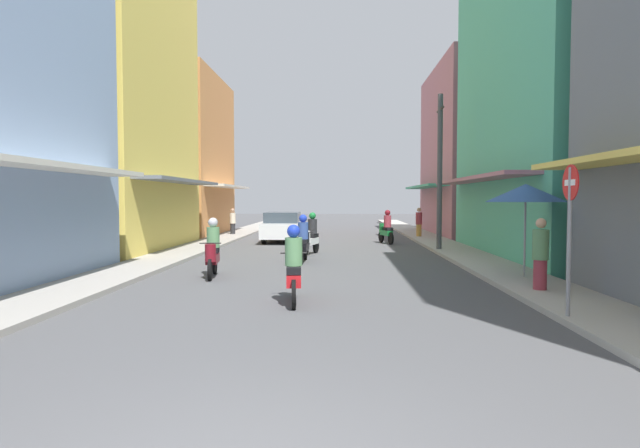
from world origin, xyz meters
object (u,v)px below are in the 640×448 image
at_px(motorbike_black, 304,241).
at_px(pedestrian_crossing, 540,257).
at_px(motorbike_white, 311,236).
at_px(motorbike_green, 386,229).
at_px(pedestrian_foreground, 419,223).
at_px(motorbike_red, 294,268).
at_px(motorbike_maroon, 213,251).
at_px(pedestrian_far, 233,222).
at_px(vendor_umbrella, 526,193).
at_px(street_sign_no_entry, 570,221).
at_px(parked_car, 283,227).
at_px(utility_pole, 440,172).

bearing_deg(motorbike_black, pedestrian_crossing, -46.47).
relative_size(motorbike_black, motorbike_white, 1.03).
bearing_deg(motorbike_green, motorbike_white, -122.72).
relative_size(motorbike_white, pedestrian_foreground, 1.08).
relative_size(motorbike_red, motorbike_maroon, 1.00).
bearing_deg(motorbike_black, pedestrian_far, 111.54).
distance_m(pedestrian_foreground, vendor_umbrella, 14.72).
xyz_separation_m(motorbike_red, street_sign_no_entry, (4.74, -1.55, 1.01)).
distance_m(motorbike_red, vendor_umbrella, 6.48).
bearing_deg(motorbike_black, motorbike_red, -87.80).
bearing_deg(pedestrian_foreground, parked_car, -160.46).
xyz_separation_m(motorbike_maroon, motorbike_white, (2.31, 5.85, 0.00)).
relative_size(motorbike_red, motorbike_white, 1.03).
height_order(motorbike_green, utility_pole, utility_pole).
bearing_deg(utility_pole, pedestrian_foreground, 87.78).
relative_size(vendor_umbrella, utility_pole, 0.40).
height_order(motorbike_maroon, pedestrian_crossing, pedestrian_crossing).
distance_m(motorbike_maroon, street_sign_no_entry, 8.82).
relative_size(motorbike_green, pedestrian_crossing, 1.06).
relative_size(motorbike_maroon, street_sign_no_entry, 0.68).
distance_m(motorbike_green, pedestrian_far, 9.48).
distance_m(utility_pole, street_sign_no_entry, 12.09).
distance_m(motorbike_white, pedestrian_foreground, 9.83).
relative_size(parked_car, utility_pole, 0.67).
xyz_separation_m(motorbike_white, vendor_umbrella, (5.71, -6.35, 1.52)).
xyz_separation_m(motorbike_green, parked_car, (-4.93, 0.78, 0.04)).
bearing_deg(motorbike_green, motorbike_maroon, -117.03).
height_order(motorbike_green, motorbike_maroon, same).
relative_size(motorbike_black, pedestrian_crossing, 1.09).
relative_size(motorbike_maroon, utility_pole, 0.29).
height_order(motorbike_white, vendor_umbrella, vendor_umbrella).
height_order(motorbike_maroon, pedestrian_foreground, pedestrian_foreground).
xyz_separation_m(pedestrian_foreground, street_sign_no_entry, (-0.38, -19.14, 0.90)).
distance_m(motorbike_black, pedestrian_foreground, 11.97).
height_order(motorbike_white, utility_pole, utility_pole).
bearing_deg(vendor_umbrella, motorbike_white, 131.98).
bearing_deg(motorbike_green, street_sign_no_entry, -84.15).
bearing_deg(pedestrian_foreground, utility_pole, -92.22).
height_order(motorbike_white, street_sign_no_entry, street_sign_no_entry).
xyz_separation_m(motorbike_black, parked_car, (-1.56, 8.23, 0.04)).
distance_m(motorbike_white, street_sign_no_entry, 11.94).
height_order(motorbike_red, vendor_umbrella, vendor_umbrella).
height_order(pedestrian_foreground, utility_pole, utility_pole).
bearing_deg(motorbike_red, pedestrian_crossing, 11.70).
bearing_deg(vendor_umbrella, motorbike_maroon, 176.45).
bearing_deg(motorbike_maroon, motorbike_black, 57.55).
distance_m(parked_car, pedestrian_foreground, 7.37).
relative_size(parked_car, pedestrian_foreground, 2.51).
distance_m(motorbike_green, motorbike_black, 8.18).
distance_m(motorbike_black, street_sign_no_entry, 9.87).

